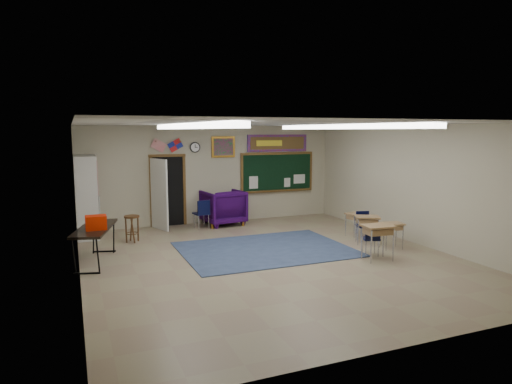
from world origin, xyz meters
name	(u,v)px	position (x,y,z in m)	size (l,w,h in m)	color
floor	(271,259)	(0.00, 0.00, 0.00)	(9.00, 9.00, 0.00)	#83775A
back_wall	(212,175)	(0.00, 4.50, 1.50)	(8.00, 0.04, 3.00)	#AAA38A
front_wall	(414,237)	(0.00, -4.50, 1.50)	(8.00, 0.04, 3.00)	#AAA38A
left_wall	(76,204)	(-4.00, 0.00, 1.50)	(0.04, 9.00, 3.00)	#AAA38A
right_wall	(416,185)	(4.00, 0.00, 1.50)	(0.04, 9.00, 3.00)	#AAA38A
ceiling	(272,124)	(0.00, 0.00, 3.00)	(8.00, 9.00, 0.04)	silver
area_rug	(265,249)	(0.20, 0.80, 0.01)	(4.00, 3.00, 0.02)	#374869
fluorescent_strips	(272,127)	(0.00, 0.00, 2.94)	(3.86, 6.00, 0.10)	white
doorway	(165,192)	(-1.50, 4.35, 1.06)	(1.10, 0.89, 2.16)	black
chalkboard	(277,173)	(2.20, 4.46, 1.46)	(2.55, 0.14, 1.30)	brown
bulletin_board	(277,143)	(2.20, 4.47, 2.45)	(2.10, 0.05, 0.55)	#B5220F
framed_art_print	(223,147)	(0.35, 4.47, 2.35)	(0.75, 0.05, 0.65)	#9D691E
wall_clock	(195,147)	(-0.55, 4.47, 2.35)	(0.32, 0.05, 0.32)	black
wall_flags	(167,143)	(-1.40, 4.44, 2.48)	(1.16, 0.06, 0.70)	red
storage_cabinet	(87,197)	(-3.71, 3.85, 1.10)	(0.59, 1.25, 2.20)	silver
wingback_armchair	(223,207)	(0.18, 4.05, 0.53)	(1.14, 1.17, 1.06)	#220538
student_chair_reading	(201,214)	(-0.60, 3.69, 0.43)	(0.43, 0.43, 0.86)	black
student_chair_desk_a	(371,239)	(2.23, -0.58, 0.38)	(0.38, 0.38, 0.76)	black
student_chair_desk_b	(364,227)	(2.90, 0.59, 0.39)	(0.39, 0.39, 0.77)	black
student_desk_front_left	(367,228)	(2.82, 0.37, 0.40)	(0.73, 0.66, 0.71)	#9F7E4A
student_desk_front_right	(356,223)	(3.05, 1.19, 0.36)	(0.60, 0.50, 0.64)	#9F7E4A
student_desk_back_left	(378,241)	(2.15, -0.95, 0.44)	(0.70, 0.55, 0.79)	#9F7E4A
student_desk_back_right	(391,234)	(3.07, -0.27, 0.36)	(0.58, 0.47, 0.64)	#9F7E4A
folding_table	(95,243)	(-3.65, 1.20, 0.43)	(1.11, 2.00, 1.08)	black
wooden_stool	(132,228)	(-2.68, 2.79, 0.36)	(0.39, 0.39, 0.69)	#543819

